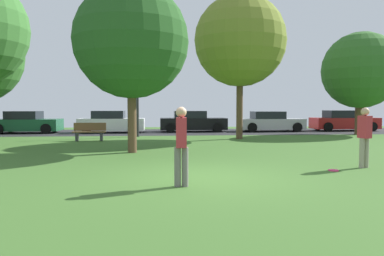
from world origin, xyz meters
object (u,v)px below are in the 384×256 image
Objects in this scene: parked_car_black at (192,122)px; park_bench at (90,132)px; birch_tree_lone at (131,41)px; parked_car_red at (344,121)px; frisbee_disc at (333,170)px; person_bystander at (181,143)px; street_lamp_post at (138,97)px; person_walking at (365,135)px; parked_car_white at (111,123)px; parked_car_silver at (270,122)px; oak_tree_left at (360,71)px; parked_car_green at (27,123)px; maple_tree_near at (240,41)px.

park_bench is at bearing -132.13° from parked_car_black.
birch_tree_lone is 1.36× the size of parked_car_red.
frisbee_disc is at bearing -118.34° from parked_car_red.
person_bystander is 13.32m from street_lamp_post.
street_lamp_post is at bearing -135.07° from park_bench.
park_bench is at bearing 28.83° from person_walking.
birch_tree_lone is at bearing -78.54° from parked_car_white.
street_lamp_post is at bearing -130.39° from parked_car_black.
person_bystander is 1.01× the size of person_walking.
parked_car_white is (-8.90, 14.79, -0.26)m from person_walking.
person_bystander is 11.60m from park_bench.
parked_car_silver is at bearing 2.04° from parked_car_white.
oak_tree_left is 3.72× the size of person_walking.
parked_car_silver is at bearing 52.21° from birch_tree_lone.
person_walking is 17.01m from parked_car_red.
parked_car_white is 4.40m from street_lamp_post.
birch_tree_lone is 3.71× the size of person_walking.
park_bench is (-16.60, -6.39, -0.20)m from parked_car_red.
parked_car_silver is at bearing -150.75° from park_bench.
street_lamp_post reaches higher than person_walking.
parked_car_black is at bearing -4.27° from person_walking.
oak_tree_left is 6.57m from parked_car_silver.
street_lamp_post reaches higher than parked_car_black.
parked_car_silver is 0.97× the size of parked_car_red.
birch_tree_lone is 6.62m from park_bench.
person_bystander is at bearing -77.62° from parked_car_white.
parked_car_green is at bearing -178.82° from parked_car_red.
street_lamp_post is (2.26, 2.26, 1.79)m from park_bench.
parked_car_white is 2.66× the size of park_bench.
park_bench is at bearing -158.95° from parked_car_red.
park_bench is (-3.98, 10.89, -0.48)m from person_bystander.
parked_car_white is at bearing -175.01° from parked_car_black.
park_bench is at bearing 131.09° from frisbee_disc.
parked_car_red reaches higher than park_bench.
parked_car_red is (8.87, 5.92, -4.49)m from maple_tree_near.
parked_car_green is at bearing 153.47° from street_lamp_post.
parked_car_white is at bearing 13.97° from person_walking.
maple_tree_near is 10.22m from parked_car_white.
person_walking reaches higher than frisbee_disc.
person_bystander is at bearing -126.14° from parked_car_red.
parked_car_silver reaches higher than frisbee_disc.
person_bystander is at bearing 110.10° from park_bench.
birch_tree_lone is at bearing -106.04° from parked_car_black.
oak_tree_left is 4.89m from parked_car_red.
maple_tree_near is at bearing -176.50° from park_bench.
maple_tree_near is at bearing 92.33° from frisbee_disc.
person_bystander is 6.29× the size of frisbee_disc.
parked_car_red is (5.43, 0.14, 0.03)m from parked_car_silver.
frisbee_disc is at bearing -122.00° from oak_tree_left.
parked_car_white is at bearing 118.41° from street_lamp_post.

